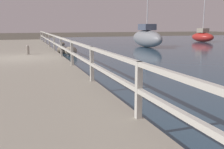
{
  "coord_description": "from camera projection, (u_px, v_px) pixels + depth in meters",
  "views": [
    {
      "loc": [
        0.32,
        -13.68,
        1.92
      ],
      "look_at": [
        3.67,
        -3.68,
        -0.06
      ],
      "focal_mm": 42.0,
      "sensor_mm": 36.0,
      "label": 1
    }
  ],
  "objects": [
    {
      "name": "ground_plane",
      "position": [
        19.0,
        65.0,
        13.0
      ],
      "size": [
        120.0,
        120.0,
        0.0
      ],
      "primitive_type": "plane",
      "color": "#4C473D"
    },
    {
      "name": "dock_walkway",
      "position": [
        18.0,
        61.0,
        12.97
      ],
      "size": [
        4.45,
        36.0,
        0.34
      ],
      "color": "gray",
      "rests_on": "ground"
    },
    {
      "name": "railing",
      "position": [
        61.0,
        43.0,
        13.48
      ],
      "size": [
        0.1,
        32.5,
        0.99
      ],
      "color": "beige",
      "rests_on": "dock_walkway"
    },
    {
      "name": "boulder_water_edge",
      "position": [
        62.0,
        50.0,
        18.03
      ],
      "size": [
        0.71,
        0.64,
        0.53
      ],
      "color": "slate",
      "rests_on": "ground"
    },
    {
      "name": "boulder_far_strip",
      "position": [
        62.0,
        44.0,
        25.24
      ],
      "size": [
        0.45,
        0.4,
        0.33
      ],
      "color": "slate",
      "rests_on": "ground"
    },
    {
      "name": "boulder_near_dock",
      "position": [
        63.0,
        49.0,
        19.06
      ],
      "size": [
        0.53,
        0.48,
        0.4
      ],
      "color": "gray",
      "rests_on": "ground"
    },
    {
      "name": "boulder_mid_strip",
      "position": [
        71.0,
        51.0,
        16.93
      ],
      "size": [
        0.79,
        0.71,
        0.6
      ],
      "color": "gray",
      "rests_on": "ground"
    },
    {
      "name": "mooring_bollard",
      "position": [
        28.0,
        50.0,
        14.53
      ],
      "size": [
        0.18,
        0.18,
        0.52
      ],
      "color": "gray",
      "rests_on": "dock_walkway"
    },
    {
      "name": "sailboat_red",
      "position": [
        203.0,
        36.0,
        31.11
      ],
      "size": [
        2.03,
        3.28,
        6.62
      ],
      "rotation": [
        0.0,
        0.0,
        0.18
      ],
      "color": "red",
      "rests_on": "water_surface"
    },
    {
      "name": "sailboat_gray",
      "position": [
        147.0,
        38.0,
        23.63
      ],
      "size": [
        1.62,
        5.42,
        5.74
      ],
      "rotation": [
        0.0,
        0.0,
        -0.02
      ],
      "color": "gray",
      "rests_on": "water_surface"
    }
  ]
}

